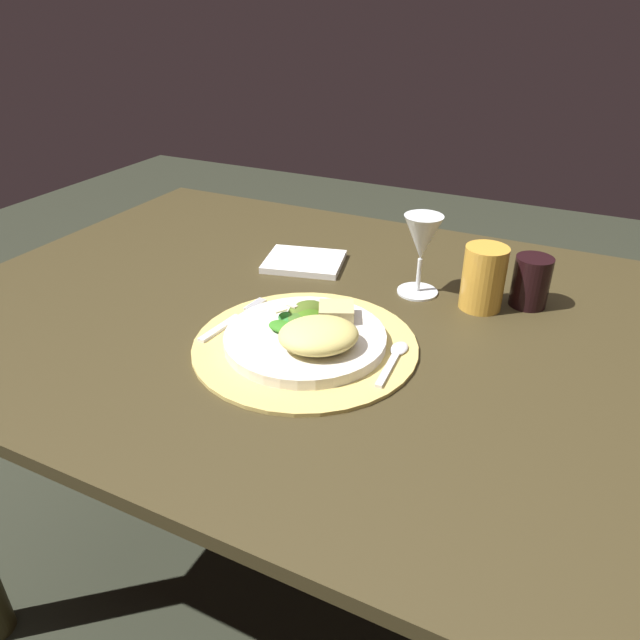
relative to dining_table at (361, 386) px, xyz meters
name	(u,v)px	position (x,y,z in m)	size (l,w,h in m)	color
ground_plane	(352,601)	(0.00, 0.00, -0.58)	(6.00, 6.00, 0.00)	#282B20
dining_table	(361,386)	(0.00, 0.00, 0.00)	(1.45, 0.92, 0.71)	#372E19
placemat	(305,345)	(-0.05, -0.11, 0.13)	(0.33, 0.33, 0.01)	tan
dinner_plate	(305,338)	(-0.05, -0.11, 0.14)	(0.24, 0.24, 0.02)	silver
pasta_serving	(319,335)	(-0.02, -0.13, 0.17)	(0.11, 0.10, 0.04)	#DAC86D
salad_greens	(300,317)	(-0.07, -0.08, 0.16)	(0.08, 0.11, 0.03)	#29752D
bread_piece	(336,312)	(-0.03, -0.05, 0.16)	(0.05, 0.05, 0.02)	tan
fork	(231,321)	(-0.18, -0.11, 0.14)	(0.03, 0.16, 0.00)	silver
spoon	(395,356)	(0.08, -0.09, 0.14)	(0.02, 0.12, 0.01)	silver
napkin	(304,262)	(-0.19, 0.16, 0.13)	(0.15, 0.12, 0.01)	white
wine_glass	(422,241)	(0.05, 0.13, 0.22)	(0.07, 0.07, 0.14)	silver
amber_tumbler	(483,278)	(0.16, 0.13, 0.18)	(0.07, 0.07, 0.11)	gold
dark_tumbler	(531,282)	(0.23, 0.17, 0.17)	(0.06, 0.06, 0.09)	black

